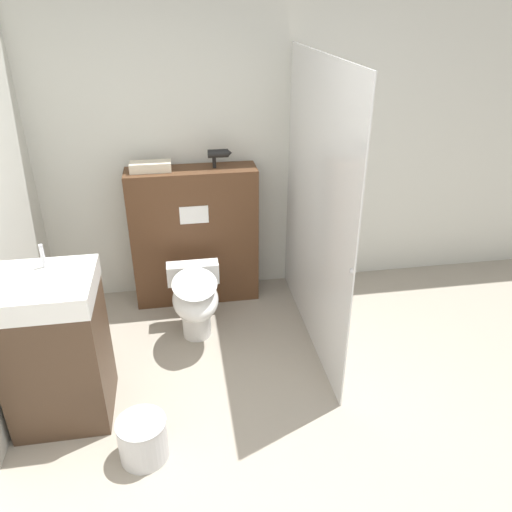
{
  "coord_description": "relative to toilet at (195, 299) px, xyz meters",
  "views": [
    {
      "loc": [
        -0.26,
        -1.59,
        2.31
      ],
      "look_at": [
        0.23,
        1.37,
        0.74
      ],
      "focal_mm": 35.0,
      "sensor_mm": 36.0,
      "label": 1
    }
  ],
  "objects": [
    {
      "name": "wall_back",
      "position": [
        0.19,
        0.78,
        0.91
      ],
      "size": [
        8.0,
        0.06,
        2.5
      ],
      "color": "silver",
      "rests_on": "ground_plane"
    },
    {
      "name": "partition_panel",
      "position": [
        0.04,
        0.59,
        0.23
      ],
      "size": [
        1.01,
        0.29,
        1.13
      ],
      "color": "#51331E",
      "rests_on": "ground_plane"
    },
    {
      "name": "shower_glass",
      "position": [
        0.85,
        -0.06,
        0.67
      ],
      "size": [
        0.04,
        1.63,
        2.01
      ],
      "color": "silver",
      "rests_on": "ground_plane"
    },
    {
      "name": "toilet",
      "position": [
        0.0,
        0.0,
        0.0
      ],
      "size": [
        0.39,
        0.59,
        0.51
      ],
      "color": "white",
      "rests_on": "ground_plane"
    },
    {
      "name": "sink_vanity",
      "position": [
        -0.84,
        -0.63,
        0.14
      ],
      "size": [
        0.56,
        0.51,
        1.09
      ],
      "color": "#473323",
      "rests_on": "ground_plane"
    },
    {
      "name": "hair_drier",
      "position": [
        0.26,
        0.59,
        0.9
      ],
      "size": [
        0.19,
        0.06,
        0.14
      ],
      "color": "black",
      "rests_on": "partition_panel"
    },
    {
      "name": "folded_towel",
      "position": [
        -0.25,
        0.58,
        0.83
      ],
      "size": [
        0.31,
        0.14,
        0.07
      ],
      "color": "beige",
      "rests_on": "partition_panel"
    },
    {
      "name": "waste_bin",
      "position": [
        -0.36,
        -1.07,
        -0.21
      ],
      "size": [
        0.28,
        0.28,
        0.26
      ],
      "color": "silver",
      "rests_on": "ground_plane"
    }
  ]
}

